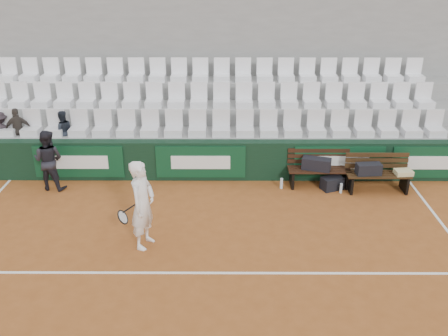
# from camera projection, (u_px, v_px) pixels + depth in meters

# --- Properties ---
(ground) EXTENTS (80.00, 80.00, 0.00)m
(ground) POSITION_uv_depth(u_px,v_px,m) (202.00, 273.00, 8.97)
(ground) COLOR #964F21
(ground) RESTS_ON ground
(court_baseline) EXTENTS (18.00, 0.06, 0.01)m
(court_baseline) POSITION_uv_depth(u_px,v_px,m) (202.00, 273.00, 8.96)
(court_baseline) COLOR white
(court_baseline) RESTS_ON ground
(back_barrier) EXTENTS (18.00, 0.34, 1.00)m
(back_barrier) POSITION_uv_depth(u_px,v_px,m) (212.00, 160.00, 12.40)
(back_barrier) COLOR black
(back_barrier) RESTS_ON ground
(grandstand_tier_front) EXTENTS (18.00, 0.95, 1.00)m
(grandstand_tier_front) POSITION_uv_depth(u_px,v_px,m) (210.00, 151.00, 12.98)
(grandstand_tier_front) COLOR gray
(grandstand_tier_front) RESTS_ON ground
(grandstand_tier_mid) EXTENTS (18.00, 0.95, 1.45)m
(grandstand_tier_mid) POSITION_uv_depth(u_px,v_px,m) (211.00, 130.00, 13.76)
(grandstand_tier_mid) COLOR gray
(grandstand_tier_mid) RESTS_ON ground
(grandstand_tier_back) EXTENTS (18.00, 0.95, 1.90)m
(grandstand_tier_back) POSITION_uv_depth(u_px,v_px,m) (212.00, 112.00, 14.53)
(grandstand_tier_back) COLOR gray
(grandstand_tier_back) RESTS_ON ground
(grandstand_rear_wall) EXTENTS (18.00, 0.30, 4.40)m
(grandstand_rear_wall) POSITION_uv_depth(u_px,v_px,m) (212.00, 64.00, 14.59)
(grandstand_rear_wall) COLOR gray
(grandstand_rear_wall) RESTS_ON ground
(seat_row_front) EXTENTS (11.90, 0.44, 0.63)m
(seat_row_front) POSITION_uv_depth(u_px,v_px,m) (209.00, 123.00, 12.49)
(seat_row_front) COLOR silver
(seat_row_front) RESTS_ON grandstand_tier_front
(seat_row_mid) EXTENTS (11.90, 0.44, 0.63)m
(seat_row_mid) POSITION_uv_depth(u_px,v_px,m) (210.00, 95.00, 13.17)
(seat_row_mid) COLOR white
(seat_row_mid) RESTS_ON grandstand_tier_mid
(seat_row_back) EXTENTS (11.90, 0.44, 0.63)m
(seat_row_back) POSITION_uv_depth(u_px,v_px,m) (211.00, 70.00, 13.85)
(seat_row_back) COLOR white
(seat_row_back) RESTS_ON grandstand_tier_back
(bench_left) EXTENTS (1.50, 0.56, 0.45)m
(bench_left) POSITION_uv_depth(u_px,v_px,m) (319.00, 177.00, 12.14)
(bench_left) COLOR black
(bench_left) RESTS_ON ground
(bench_right) EXTENTS (1.50, 0.56, 0.45)m
(bench_right) POSITION_uv_depth(u_px,v_px,m) (377.00, 182.00, 11.89)
(bench_right) COLOR #362110
(bench_right) RESTS_ON ground
(sports_bag_left) EXTENTS (0.73, 0.48, 0.29)m
(sports_bag_left) POSITION_uv_depth(u_px,v_px,m) (316.00, 164.00, 11.96)
(sports_bag_left) COLOR black
(sports_bag_left) RESTS_ON bench_left
(sports_bag_right) EXTENTS (0.60, 0.32, 0.27)m
(sports_bag_right) POSITION_uv_depth(u_px,v_px,m) (369.00, 169.00, 11.71)
(sports_bag_right) COLOR black
(sports_bag_right) RESTS_ON bench_right
(towel) EXTENTS (0.43, 0.33, 0.11)m
(towel) POSITION_uv_depth(u_px,v_px,m) (403.00, 172.00, 11.73)
(towel) COLOR #C4B97F
(towel) RESTS_ON bench_right
(sports_bag_ground) EXTENTS (0.59, 0.49, 0.31)m
(sports_bag_ground) POSITION_uv_depth(u_px,v_px,m) (332.00, 183.00, 12.00)
(sports_bag_ground) COLOR black
(sports_bag_ground) RESTS_ON ground
(water_bottle_near) EXTENTS (0.07, 0.07, 0.26)m
(water_bottle_near) POSITION_uv_depth(u_px,v_px,m) (281.00, 183.00, 12.04)
(water_bottle_near) COLOR silver
(water_bottle_near) RESTS_ON ground
(water_bottle_far) EXTENTS (0.07, 0.07, 0.24)m
(water_bottle_far) POSITION_uv_depth(u_px,v_px,m) (341.00, 188.00, 11.82)
(water_bottle_far) COLOR silver
(water_bottle_far) RESTS_ON ground
(tennis_player) EXTENTS (0.80, 0.75, 1.79)m
(tennis_player) POSITION_uv_depth(u_px,v_px,m) (143.00, 205.00, 9.45)
(tennis_player) COLOR white
(tennis_player) RESTS_ON ground
(ball_kid) EXTENTS (0.80, 0.67, 1.48)m
(ball_kid) POSITION_uv_depth(u_px,v_px,m) (49.00, 160.00, 11.80)
(ball_kid) COLOR black
(ball_kid) RESTS_ON ground
(spectator_b) EXTENTS (0.71, 0.44, 1.13)m
(spectator_b) POSITION_uv_depth(u_px,v_px,m) (16.00, 113.00, 12.45)
(spectator_b) COLOR #37312C
(spectator_b) RESTS_ON grandstand_tier_front
(spectator_c) EXTENTS (0.63, 0.57, 1.06)m
(spectator_c) POSITION_uv_depth(u_px,v_px,m) (61.00, 114.00, 12.46)
(spectator_c) COLOR black
(spectator_c) RESTS_ON grandstand_tier_front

